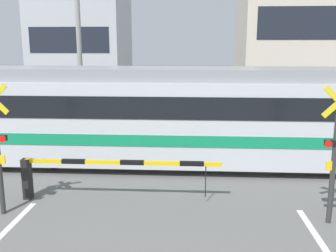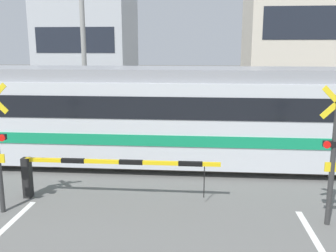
{
  "view_description": "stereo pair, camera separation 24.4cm",
  "coord_description": "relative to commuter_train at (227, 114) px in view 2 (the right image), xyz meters",
  "views": [
    {
      "loc": [
        0.61,
        0.05,
        3.71
      ],
      "look_at": [
        0.0,
        10.0,
        1.6
      ],
      "focal_mm": 40.0,
      "sensor_mm": 36.0,
      "label": 1
    },
    {
      "loc": [
        0.85,
        0.07,
        3.71
      ],
      "look_at": [
        0.0,
        10.0,
        1.6
      ],
      "focal_mm": 40.0,
      "sensor_mm": 36.0,
      "label": 2
    }
  ],
  "objects": [
    {
      "name": "crossing_barrier_far",
      "position": [
        0.26,
        2.56,
        -0.86
      ],
      "size": [
        4.88,
        0.2,
        1.04
      ],
      "color": "black",
      "rests_on": "ground_plane"
    },
    {
      "name": "building_left_of_street",
      "position": [
        -8.31,
        13.46,
        2.1
      ],
      "size": [
        5.71,
        5.73,
        7.5
      ],
      "color": "#B2B7BC",
      "rests_on": "ground_plane"
    },
    {
      "name": "crossing_signal_right",
      "position": [
        1.91,
        -3.94,
        -0.02
      ],
      "size": [
        0.68,
        0.15,
        2.96
      ],
      "color": "#333333",
      "rests_on": "ground_plane"
    },
    {
      "name": "rail_track_far",
      "position": [
        -1.69,
        0.72,
        -1.61
      ],
      "size": [
        50.0,
        0.1,
        0.08
      ],
      "color": "#6B6051",
      "rests_on": "ground_plane"
    },
    {
      "name": "commuter_train",
      "position": [
        0.0,
        0.0,
        0.0
      ],
      "size": [
        17.04,
        2.73,
        3.08
      ],
      "color": "silver",
      "rests_on": "ground_plane"
    },
    {
      "name": "rail_track_near",
      "position": [
        -1.69,
        -0.72,
        -1.61
      ],
      "size": [
        50.0,
        0.1,
        0.08
      ],
      "color": "#6B6051",
      "rests_on": "ground_plane"
    },
    {
      "name": "pedestrian",
      "position": [
        -1.24,
        4.71,
        -0.76
      ],
      "size": [
        0.38,
        0.22,
        1.56
      ],
      "color": "#23232D",
      "rests_on": "ground_plane"
    },
    {
      "name": "utility_pole_streetside",
      "position": [
        -6.05,
        5.06,
        1.92
      ],
      "size": [
        0.22,
        0.22,
        7.15
      ],
      "color": "gray",
      "rests_on": "ground_plane"
    },
    {
      "name": "crossing_barrier_near",
      "position": [
        -3.65,
        -3.06,
        -0.86
      ],
      "size": [
        4.88,
        0.2,
        1.04
      ],
      "color": "black",
      "rests_on": "ground_plane"
    },
    {
      "name": "building_right_of_street",
      "position": [
        5.61,
        13.46,
        2.93
      ],
      "size": [
        7.09,
        5.73,
        9.16
      ],
      "color": "beige",
      "rests_on": "ground_plane"
    }
  ]
}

